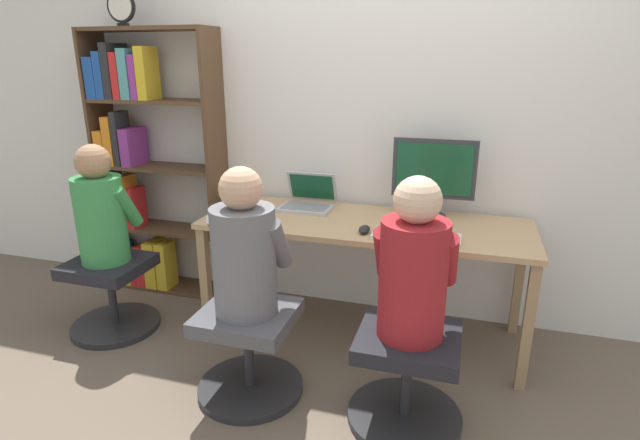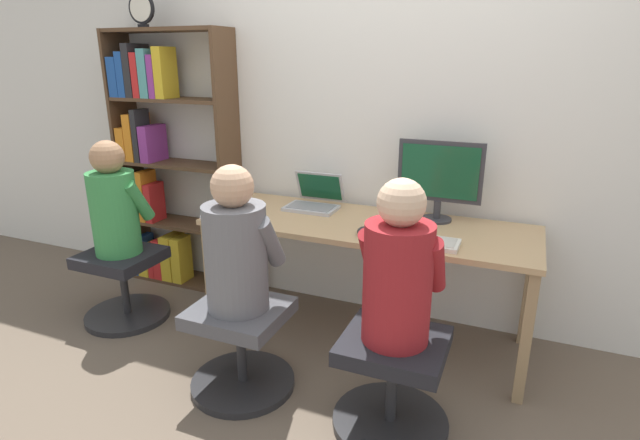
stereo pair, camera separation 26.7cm
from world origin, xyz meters
TOP-DOWN VIEW (x-y plane):
  - ground_plane at (0.00, 0.00)m, footprint 14.00×14.00m
  - wall_back at (0.00, 0.72)m, footprint 10.00×0.05m
  - desk at (0.00, 0.33)m, footprint 1.83×0.65m
  - desktop_monitor at (0.34, 0.52)m, footprint 0.46×0.17m
  - laptop at (-0.39, 0.48)m, footprint 0.31×0.28m
  - keyboard at (0.31, 0.12)m, footprint 0.44×0.17m
  - computer_mouse_by_keyboard at (0.04, 0.14)m, footprint 0.06×0.10m
  - office_chair_left at (0.35, -0.36)m, footprint 0.52×0.52m
  - office_chair_right at (-0.42, -0.37)m, footprint 0.52×0.52m
  - person_at_monitor at (0.35, -0.36)m, footprint 0.35×0.32m
  - person_at_laptop at (-0.42, -0.37)m, footprint 0.36×0.33m
  - bookshelf at (-1.59, 0.53)m, footprint 0.89×0.26m
  - desk_clock at (-1.57, 0.48)m, footprint 0.19×0.03m
  - office_chair_side at (-1.46, -0.05)m, footprint 0.52×0.52m
  - person_near_shelf at (-1.46, -0.05)m, footprint 0.34×0.31m

SIDE VIEW (x-z plane):
  - ground_plane at x=0.00m, z-range 0.00..0.00m
  - office_chair_left at x=0.35m, z-range 0.01..0.46m
  - office_chair_right at x=-0.42m, z-range 0.01..0.46m
  - office_chair_side at x=-1.46m, z-range 0.01..0.46m
  - desk at x=0.00m, z-range 0.28..0.99m
  - keyboard at x=0.31m, z-range 0.71..0.74m
  - computer_mouse_by_keyboard at x=0.04m, z-range 0.71..0.75m
  - person_at_laptop at x=-0.42m, z-range 0.41..1.10m
  - laptop at x=-0.39m, z-range 0.65..0.86m
  - person_near_shelf at x=-1.46m, z-range 0.41..1.10m
  - person_at_monitor at x=0.35m, z-range 0.41..1.11m
  - bookshelf at x=-1.59m, z-range -0.04..1.73m
  - desktop_monitor at x=0.34m, z-range 0.73..1.18m
  - wall_back at x=0.00m, z-range 0.00..2.60m
  - desk_clock at x=-1.57m, z-range 1.77..1.98m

